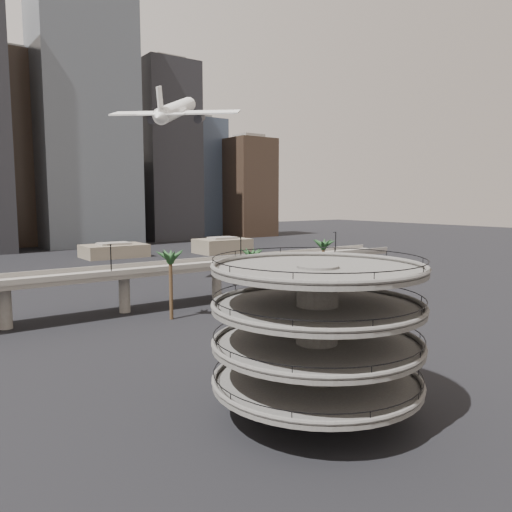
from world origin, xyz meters
TOP-DOWN VIEW (x-y plane):
  - ground at (0.00, 0.00)m, footprint 700.00×700.00m
  - parking_ramp at (-13.00, -4.00)m, footprint 22.20×22.20m
  - overpass at (0.00, 55.00)m, footprint 130.00×9.30m
  - palm_trees at (14.02, 44.65)m, footprint 42.40×10.40m
  - low_buildings at (6.89, 142.30)m, footprint 135.00×27.50m
  - skyline at (15.11, 217.08)m, footprint 269.00×86.00m
  - airborne_jet at (10.82, 73.16)m, footprint 28.33×29.78m
  - car_a at (5.41, 15.33)m, footprint 4.71×2.78m
  - car_b at (17.32, 15.72)m, footprint 5.32×3.44m
  - car_c at (19.52, 14.13)m, footprint 5.20×2.37m

SIDE VIEW (x-z plane):
  - ground at x=0.00m, z-range 0.00..0.00m
  - car_c at x=19.52m, z-range 0.00..1.48m
  - car_a at x=5.41m, z-range 0.00..1.51m
  - car_b at x=17.32m, z-range 0.00..1.66m
  - low_buildings at x=6.89m, z-range -0.54..6.26m
  - overpass at x=0.00m, z-range -0.01..14.69m
  - parking_ramp at x=-13.00m, z-range 1.16..18.51m
  - palm_trees at x=14.02m, z-range 4.43..18.43m
  - airborne_jet at x=10.82m, z-range 38.36..51.47m
  - skyline at x=15.11m, z-range -16.74..107.97m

